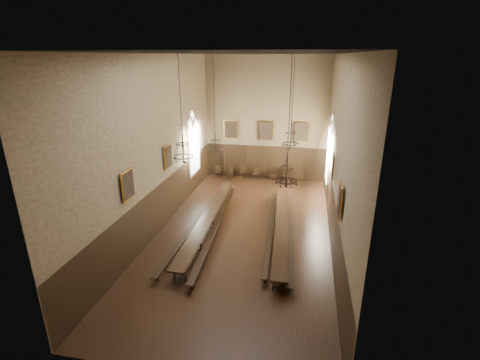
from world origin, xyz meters
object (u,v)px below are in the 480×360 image
(chair_4, at_px, (272,176))
(chandelier_back_left, at_px, (215,143))
(bench_right_inner, at_px, (271,228))
(chair_1, at_px, (230,175))
(bench_left_outer, at_px, (195,226))
(chandelier_back_right, at_px, (291,139))
(chandelier_front_left, at_px, (183,150))
(bench_right_outer, at_px, (291,231))
(table_right, at_px, (282,230))
(chair_2, at_px, (243,175))
(table_left, at_px, (209,222))
(chair_5, at_px, (285,177))
(chair_3, at_px, (256,176))
(bench_left_inner, at_px, (216,227))
(chandelier_front_right, at_px, (287,173))
(chair_0, at_px, (218,174))

(chair_4, height_order, chandelier_back_left, chandelier_back_left)
(bench_right_inner, bearing_deg, chair_1, 116.02)
(bench_left_outer, bearing_deg, chandelier_back_right, 31.89)
(chair_1, height_order, chandelier_front_left, chandelier_front_left)
(bench_left_outer, bearing_deg, bench_right_outer, 4.55)
(table_right, relative_size, chair_2, 9.60)
(table_left, relative_size, chair_5, 10.09)
(bench_right_outer, xyz_separation_m, chair_3, (-3.12, 8.34, -0.01))
(bench_left_inner, height_order, chandelier_front_left, chandelier_front_left)
(table_right, distance_m, chandelier_front_left, 6.67)
(table_left, relative_size, bench_left_outer, 1.04)
(bench_left_outer, bearing_deg, chair_2, 83.49)
(bench_right_inner, bearing_deg, chandelier_back_right, 73.92)
(table_right, distance_m, chandelier_front_right, 5.03)
(chair_5, distance_m, chandelier_front_left, 12.34)
(bench_left_inner, distance_m, bench_right_inner, 2.89)
(bench_right_inner, distance_m, bench_right_outer, 1.08)
(chair_4, bearing_deg, chandelier_front_right, -62.78)
(chandelier_front_left, relative_size, chandelier_front_right, 0.89)
(chandelier_front_right, bearing_deg, chandelier_back_right, 91.56)
(chair_5, height_order, chandelier_front_right, chandelier_front_right)
(table_right, distance_m, chair_1, 9.68)
(chair_1, distance_m, chandelier_back_left, 7.39)
(bench_left_inner, bearing_deg, bench_right_inner, 8.58)
(bench_left_inner, bearing_deg, chair_3, 84.63)
(bench_right_outer, height_order, chandelier_front_left, chandelier_front_left)
(bench_right_outer, distance_m, chair_0, 10.28)
(bench_right_inner, bearing_deg, table_right, -27.59)
(chair_5, height_order, chandelier_back_right, chandelier_back_right)
(table_right, distance_m, bench_left_inner, 3.46)
(table_right, relative_size, chair_0, 11.10)
(chair_3, height_order, chair_4, chair_4)
(table_right, relative_size, chandelier_front_left, 2.21)
(bench_right_outer, bearing_deg, chair_0, 126.21)
(bench_left_inner, bearing_deg, chandelier_back_right, 38.98)
(table_left, height_order, bench_right_inner, table_left)
(bench_left_outer, bearing_deg, bench_right_inner, 6.89)
(table_right, distance_m, chair_4, 8.75)
(bench_left_inner, relative_size, chair_3, 11.62)
(bench_right_outer, height_order, chair_3, chair_3)
(table_right, relative_size, chandelier_back_left, 1.89)
(table_right, height_order, bench_right_inner, table_right)
(chair_2, xyz_separation_m, chandelier_front_right, (3.87, -11.50, 4.18))
(bench_right_inner, bearing_deg, chair_4, 95.76)
(bench_left_outer, distance_m, chair_1, 8.69)
(chair_1, height_order, chandelier_back_left, chandelier_back_left)
(chair_2, relative_size, chandelier_back_right, 0.21)
(chair_0, bearing_deg, table_left, -88.92)
(bench_right_inner, relative_size, chandelier_front_left, 2.12)
(table_right, bearing_deg, bench_right_outer, 26.30)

